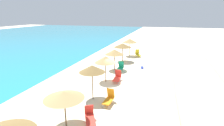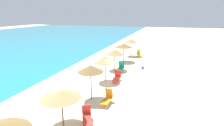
{
  "view_description": "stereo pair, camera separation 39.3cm",
  "coord_description": "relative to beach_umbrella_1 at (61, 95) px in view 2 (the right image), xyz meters",
  "views": [
    {
      "loc": [
        -16.91,
        -4.21,
        6.79
      ],
      "look_at": [
        1.49,
        1.33,
        1.47
      ],
      "focal_mm": 28.61,
      "sensor_mm": 36.0,
      "label": 1
    },
    {
      "loc": [
        -16.8,
        -4.58,
        6.79
      ],
      "look_at": [
        1.49,
        1.33,
        1.47
      ],
      "focal_mm": 28.61,
      "sensor_mm": 36.0,
      "label": 2
    }
  ],
  "objects": [
    {
      "name": "lounge_chair_2",
      "position": [
        3.51,
        -1.7,
        -1.63
      ],
      "size": [
        1.4,
        0.61,
        1.17
      ],
      "rotation": [
        0.0,
        0.0,
        1.55
      ],
      "color": "orange",
      "rests_on": "ground_plane"
    },
    {
      "name": "lounge_chair_3",
      "position": [
        11.65,
        -0.53,
        -1.65
      ],
      "size": [
        1.73,
        0.68,
        1.16
      ],
      "rotation": [
        0.0,
        0.0,
        1.59
      ],
      "color": "#199972",
      "rests_on": "ground_plane"
    },
    {
      "name": "beach_umbrella_4",
      "position": [
        11.95,
        0.29,
        0.17
      ],
      "size": [
        2.28,
        2.28,
        2.62
      ],
      "color": "brown",
      "rests_on": "ground_plane"
    },
    {
      "name": "beach_umbrella_3",
      "position": [
        7.94,
        0.08,
        0.24
      ],
      "size": [
        2.22,
        2.22,
        2.71
      ],
      "color": "brown",
      "rests_on": "ground_plane"
    },
    {
      "name": "ground_plane",
      "position": [
        8.44,
        -1.33,
        -2.12
      ],
      "size": [
        160.0,
        160.0,
        0.0
      ],
      "primitive_type": "plane",
      "color": "beige"
    },
    {
      "name": "dune_ridge",
      "position": [
        12.35,
        -8.56,
        -1.02
      ],
      "size": [
        43.95,
        4.8,
        2.19
      ],
      "primitive_type": "ellipsoid",
      "rotation": [
        0.0,
        0.0,
        -0.01
      ],
      "color": "beige",
      "rests_on": "ground_plane"
    },
    {
      "name": "beach_umbrella_6",
      "position": [
        20.01,
        0.0,
        0.44
      ],
      "size": [
        2.31,
        2.31,
        2.88
      ],
      "color": "brown",
      "rests_on": "ground_plane"
    },
    {
      "name": "beach_umbrella_2",
      "position": [
        3.89,
        -0.18,
        0.5
      ],
      "size": [
        2.08,
        2.08,
        2.91
      ],
      "color": "brown",
      "rests_on": "ground_plane"
    },
    {
      "name": "beach_umbrella_5",
      "position": [
        16.2,
        0.29,
        0.29
      ],
      "size": [
        2.51,
        2.51,
        2.71
      ],
      "color": "brown",
      "rests_on": "ground_plane"
    },
    {
      "name": "lounge_chair_4",
      "position": [
        8.36,
        -1.05,
        -1.67
      ],
      "size": [
        1.57,
        0.75,
        1.14
      ],
      "rotation": [
        0.0,
        0.0,
        1.63
      ],
      "color": "red",
      "rests_on": "ground_plane"
    },
    {
      "name": "lounge_chair_1",
      "position": [
        20.23,
        -1.37,
        -1.72
      ],
      "size": [
        1.78,
        1.22,
        1.07
      ],
      "rotation": [
        0.0,
        0.0,
        1.97
      ],
      "color": "yellow",
      "rests_on": "ground_plane"
    },
    {
      "name": "beach_umbrella_1",
      "position": [
        0.0,
        0.0,
        0.0
      ],
      "size": [
        2.44,
        2.44,
        2.36
      ],
      "color": "brown",
      "rests_on": "ground_plane"
    },
    {
      "name": "lounge_chair_0",
      "position": [
        0.71,
        -1.3,
        -1.67
      ],
      "size": [
        1.68,
        1.29,
        1.05
      ],
      "rotation": [
        0.0,
        0.0,
        2.08
      ],
      "color": "red",
      "rests_on": "ground_plane"
    },
    {
      "name": "beach_ball",
      "position": [
        13.39,
        -2.97,
        -1.93
      ],
      "size": [
        0.39,
        0.39,
        0.39
      ],
      "primitive_type": "sphere",
      "color": "blue",
      "rests_on": "ground_plane"
    }
  ]
}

